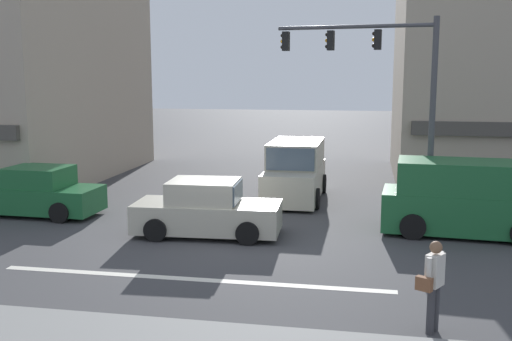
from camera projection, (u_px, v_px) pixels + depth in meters
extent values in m
plane|color=#3D3D3F|center=(227.00, 238.00, 16.75)|extent=(120.00, 120.00, 0.00)
cube|color=silver|center=(191.00, 279.00, 13.35)|extent=(9.00, 0.24, 0.01)
cylinder|color=brown|center=(28.00, 75.00, 21.60)|extent=(0.22, 0.22, 8.95)
cylinder|color=#47474C|center=(432.00, 122.00, 17.88)|extent=(0.18, 0.18, 6.20)
cylinder|color=#47474C|center=(354.00, 27.00, 18.19)|extent=(4.77, 0.80, 0.12)
cube|color=black|center=(378.00, 40.00, 18.03)|extent=(0.23, 0.27, 0.60)
sphere|color=black|center=(374.00, 34.00, 18.03)|extent=(0.12, 0.12, 0.12)
sphere|color=orange|center=(374.00, 40.00, 18.06)|extent=(0.12, 0.12, 0.12)
sphere|color=black|center=(374.00, 46.00, 18.09)|extent=(0.12, 0.12, 0.12)
cube|color=black|center=(331.00, 41.00, 18.48)|extent=(0.23, 0.27, 0.60)
sphere|color=black|center=(327.00, 35.00, 18.49)|extent=(0.12, 0.12, 0.12)
sphere|color=orange|center=(327.00, 41.00, 18.52)|extent=(0.12, 0.12, 0.12)
sphere|color=black|center=(327.00, 46.00, 18.55)|extent=(0.12, 0.12, 0.12)
cube|color=black|center=(286.00, 41.00, 18.94)|extent=(0.23, 0.27, 0.60)
sphere|color=black|center=(282.00, 36.00, 18.95)|extent=(0.12, 0.12, 0.12)
sphere|color=orange|center=(282.00, 41.00, 18.97)|extent=(0.12, 0.12, 0.12)
sphere|color=black|center=(282.00, 47.00, 19.00)|extent=(0.12, 0.12, 0.12)
cube|color=#B7B29E|center=(295.00, 182.00, 21.73)|extent=(1.88, 4.61, 1.10)
cube|color=#B7B29E|center=(296.00, 153.00, 21.86)|extent=(1.82, 3.21, 0.90)
cube|color=#475666|center=(290.00, 159.00, 20.29)|extent=(1.66, 0.07, 0.76)
cylinder|color=black|center=(316.00, 199.00, 20.23)|extent=(0.21, 0.72, 0.72)
cylinder|color=black|center=(263.00, 197.00, 20.57)|extent=(0.21, 0.72, 0.72)
cylinder|color=black|center=(323.00, 184.00, 22.99)|extent=(0.21, 0.72, 0.72)
cylinder|color=black|center=(276.00, 182.00, 23.34)|extent=(0.21, 0.72, 0.72)
cube|color=#1E6033|center=(37.00, 198.00, 19.40)|extent=(4.15, 1.81, 0.80)
cube|color=#1E6033|center=(39.00, 177.00, 19.26)|extent=(1.94, 1.61, 0.64)
cube|color=#475666|center=(12.00, 176.00, 19.46)|extent=(0.10, 1.44, 0.54)
cylinder|color=black|center=(18.00, 198.00, 20.51)|extent=(0.64, 0.20, 0.64)
cylinder|color=black|center=(59.00, 213.00, 18.35)|extent=(0.64, 0.20, 0.64)
cylinder|color=black|center=(86.00, 201.00, 19.99)|extent=(0.64, 0.20, 0.64)
cube|color=#1E6033|center=(465.00, 212.00, 16.97)|extent=(4.73, 2.19, 1.10)
cube|color=#1E6033|center=(456.00, 177.00, 16.89)|extent=(3.33, 2.04, 0.90)
cylinder|color=black|center=(413.00, 212.00, 18.26)|extent=(0.73, 0.25, 0.72)
cylinder|color=black|center=(413.00, 227.00, 16.51)|extent=(0.73, 0.25, 0.72)
cube|color=#B7B29E|center=(208.00, 216.00, 16.94)|extent=(4.18, 1.90, 0.80)
cube|color=#B7B29E|center=(204.00, 191.00, 16.83)|extent=(1.97, 1.65, 0.64)
cube|color=#475666|center=(238.00, 192.00, 16.71)|extent=(0.13, 1.44, 0.54)
cylinder|color=black|center=(256.00, 218.00, 17.63)|extent=(0.65, 0.21, 0.64)
cylinder|color=black|center=(247.00, 233.00, 15.97)|extent=(0.65, 0.21, 0.64)
cylinder|color=black|center=(172.00, 216.00, 17.97)|extent=(0.65, 0.21, 0.64)
cylinder|color=black|center=(155.00, 230.00, 16.31)|extent=(0.65, 0.21, 0.64)
cylinder|color=#333338|center=(435.00, 308.00, 10.61)|extent=(0.14, 0.14, 0.86)
cylinder|color=#333338|center=(431.00, 311.00, 10.47)|extent=(0.14, 0.14, 0.86)
cube|color=beige|center=(435.00, 270.00, 10.43)|extent=(0.37, 0.42, 0.58)
sphere|color=brown|center=(436.00, 247.00, 10.36)|extent=(0.22, 0.22, 0.22)
cylinder|color=beige|center=(441.00, 267.00, 10.61)|extent=(0.09, 0.09, 0.56)
cylinder|color=beige|center=(429.00, 273.00, 10.25)|extent=(0.09, 0.09, 0.56)
cube|color=brown|center=(424.00, 284.00, 10.24)|extent=(0.30, 0.25, 0.24)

